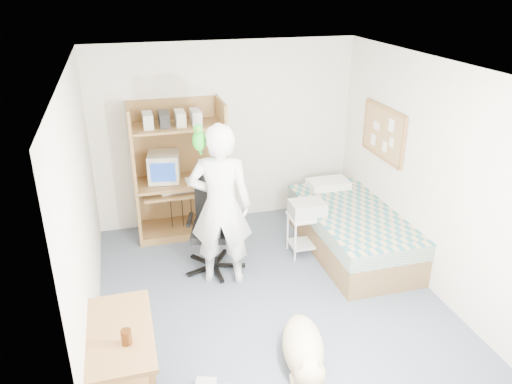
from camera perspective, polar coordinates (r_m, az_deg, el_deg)
floor at (r=5.69m, az=1.26°, el=-11.40°), size 4.00×4.00×0.00m
wall_back at (r=6.90m, az=-3.45°, el=6.60°), size 3.60×0.02×2.50m
wall_right at (r=5.82m, az=18.61°, el=2.10°), size 0.02×4.00×2.50m
wall_left at (r=4.91m, az=-19.18°, el=-2.02°), size 0.02×4.00×2.50m
ceiling at (r=4.72m, az=1.53°, el=14.29°), size 3.60×4.00×0.02m
computer_hutch at (r=6.69m, az=-8.75°, el=1.92°), size 1.20×0.63×1.80m
bed at (r=6.46m, az=10.84°, el=-4.29°), size 1.02×2.02×0.66m
side_desk at (r=4.28m, az=-14.93°, el=-17.73°), size 0.50×1.00×0.75m
corkboard at (r=6.47m, az=14.33°, el=6.58°), size 0.04×0.94×0.66m
office_chair at (r=5.97m, az=-4.84°, el=-5.08°), size 0.64×0.64×1.13m
person at (r=5.47m, az=-4.06°, el=-1.62°), size 0.78×0.62×1.88m
parrot at (r=5.16m, az=-6.54°, el=6.04°), size 0.14×0.24×0.38m
dog at (r=4.68m, az=5.50°, el=-17.55°), size 0.55×1.15×0.44m
printer_cart at (r=6.29m, az=5.78°, el=-4.11°), size 0.45×0.36×0.53m
printer at (r=6.17m, az=5.88°, el=-1.89°), size 0.42×0.33×0.18m
crt_monitor at (r=6.63m, az=-10.48°, el=2.85°), size 0.45×0.47×0.37m
keyboard at (r=6.60m, az=-8.89°, el=0.17°), size 0.46×0.20×0.03m
pencil_cup at (r=6.65m, az=-5.97°, el=1.92°), size 0.08×0.08×0.12m
drink_glass at (r=3.95m, az=-14.59°, el=-15.75°), size 0.08×0.08×0.12m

